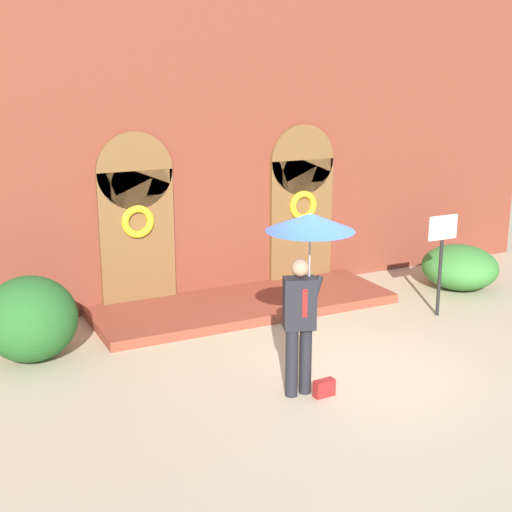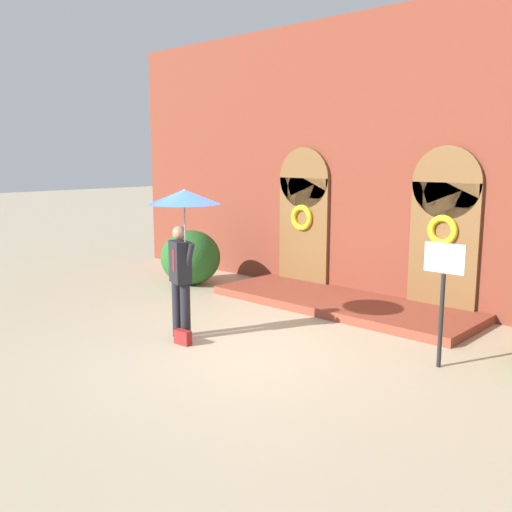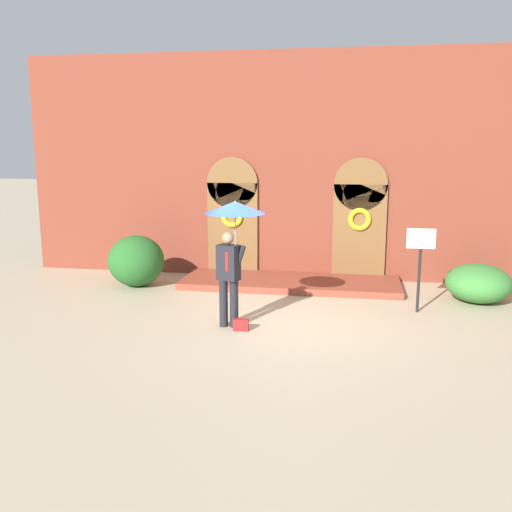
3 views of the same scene
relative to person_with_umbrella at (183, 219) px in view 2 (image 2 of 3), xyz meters
The scene contains 6 objects.
ground_plane 2.05m from the person_with_umbrella, 18.70° to the left, with size 80.00×80.00×0.00m, color tan.
building_facade 4.51m from the person_with_umbrella, 81.01° to the left, with size 14.00×2.30×5.60m.
person_with_umbrella is the anchor object (origin of this frame).
handbag 1.82m from the person_with_umbrella, 49.85° to the right, with size 0.28×0.12×0.22m, color maroon.
sign_post 3.90m from the person_with_umbrella, 24.19° to the left, with size 0.56×0.06×1.72m.
shrub_left 4.19m from the person_with_umbrella, 137.97° to the left, with size 1.33×1.34×1.23m, color #235B23.
Camera 2 is at (6.01, -5.85, 2.85)m, focal length 40.00 mm.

